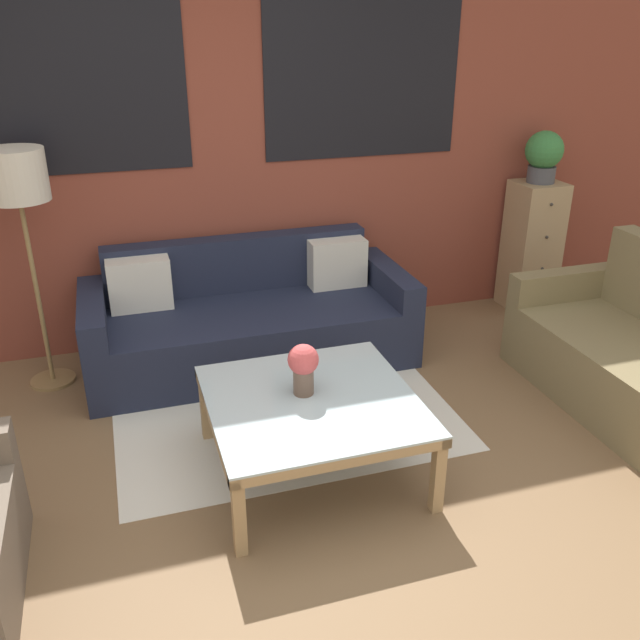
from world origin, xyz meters
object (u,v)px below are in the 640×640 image
coffee_table (312,408)px  drawer_cabinet (531,246)px  couch_dark (249,321)px  flower_vase (303,366)px  floor_lamp (18,187)px  potted_plant (544,155)px

coffee_table → drawer_cabinet: bearing=34.6°
couch_dark → drawer_cabinet: size_ratio=2.11×
coffee_table → flower_vase: flower_vase is taller
floor_lamp → couch_dark: bearing=-2.8°
coffee_table → potted_plant: potted_plant is taller
coffee_table → drawer_cabinet: (2.29, 1.58, 0.13)m
floor_lamp → drawer_cabinet: bearing=2.7°
couch_dark → floor_lamp: 1.63m
floor_lamp → potted_plant: size_ratio=3.89×
floor_lamp → flower_vase: size_ratio=5.56×
coffee_table → drawer_cabinet: 2.79m
couch_dark → potted_plant: bearing=5.8°
coffee_table → potted_plant: (2.29, 1.58, 0.84)m
couch_dark → flower_vase: 1.32m
couch_dark → drawer_cabinet: drawer_cabinet is taller
potted_plant → floor_lamp: bearing=-177.3°
flower_vase → drawer_cabinet: bearing=33.3°
drawer_cabinet → potted_plant: 0.71m
drawer_cabinet → flower_vase: size_ratio=3.78×
potted_plant → drawer_cabinet: bearing=-90.0°
couch_dark → potted_plant: 2.52m
drawer_cabinet → flower_vase: drawer_cabinet is taller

